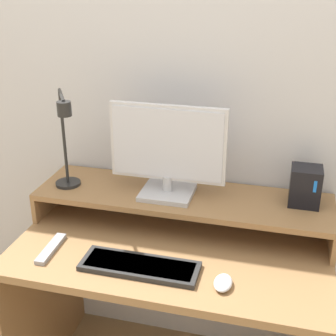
% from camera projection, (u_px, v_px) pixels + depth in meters
% --- Properties ---
extents(wall_back, '(6.00, 0.05, 2.50)m').
position_uv_depth(wall_back, '(195.00, 76.00, 1.80)').
color(wall_back, silver).
rests_on(wall_back, ground_plane).
extents(desk, '(1.13, 0.64, 0.71)m').
position_uv_depth(desk, '(171.00, 291.00, 1.78)').
color(desk, olive).
rests_on(desk, ground_plane).
extents(monitor_shelf, '(1.13, 0.31, 0.13)m').
position_uv_depth(monitor_shelf, '(182.00, 199.00, 1.80)').
color(monitor_shelf, olive).
rests_on(monitor_shelf, desk).
extents(monitor, '(0.44, 0.18, 0.35)m').
position_uv_depth(monitor, '(167.00, 151.00, 1.72)').
color(monitor, '#BCBCC1').
rests_on(monitor, monitor_shelf).
extents(desk_lamp, '(0.16, 0.22, 0.39)m').
position_uv_depth(desk_lamp, '(66.00, 143.00, 1.73)').
color(desk_lamp, black).
rests_on(desk_lamp, monitor_shelf).
extents(router_dock, '(0.11, 0.11, 0.14)m').
position_uv_depth(router_dock, '(305.00, 186.00, 1.70)').
color(router_dock, black).
rests_on(router_dock, monitor_shelf).
extents(keyboard, '(0.40, 0.14, 0.02)m').
position_uv_depth(keyboard, '(140.00, 266.00, 1.57)').
color(keyboard, '#282828').
rests_on(keyboard, desk).
extents(mouse, '(0.06, 0.09, 0.03)m').
position_uv_depth(mouse, '(223.00, 283.00, 1.48)').
color(mouse, silver).
rests_on(mouse, desk).
extents(remote_control, '(0.04, 0.19, 0.02)m').
position_uv_depth(remote_control, '(51.00, 249.00, 1.66)').
color(remote_control, '#99999E').
rests_on(remote_control, desk).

